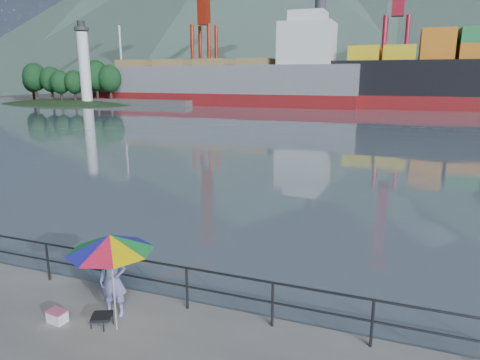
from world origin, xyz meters
name	(u,v)px	position (x,y,z in m)	size (l,w,h in m)	color
harbor_water	(377,94)	(0.00, 130.00, 0.00)	(500.00, 280.00, 0.00)	slate
far_dock	(417,101)	(10.00, 93.00, 0.00)	(200.00, 40.00, 0.40)	#514F4C
guardrail	(79,267)	(0.00, 1.70, 0.52)	(22.00, 0.06, 1.03)	#2D3033
lighthouse_islet	(66,101)	(-54.97, 61.99, 0.26)	(48.00, 26.40, 19.20)	#263F1E
fisherman	(113,280)	(1.61, 0.93, 0.83)	(0.60, 0.40, 1.65)	navy
beach_umbrella	(110,243)	(1.99, 0.45, 1.92)	(1.86, 1.86, 2.10)	white
folding_stool	(102,320)	(1.65, 0.43, 0.14)	(0.53, 0.53, 0.26)	black
cooler_bag	(57,317)	(0.63, 0.23, 0.12)	(0.40, 0.27, 0.23)	silver
fishing_rod	(129,285)	(1.11, 2.17, 0.00)	(0.02, 0.02, 1.87)	black
bulk_carrier	(229,81)	(-23.59, 70.17, 4.12)	(51.76, 8.96, 14.50)	maroon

